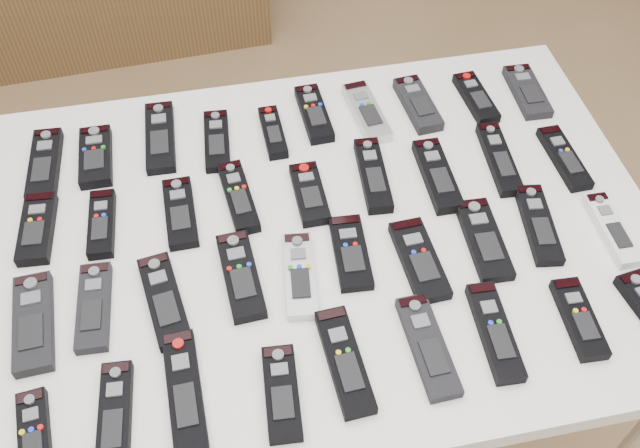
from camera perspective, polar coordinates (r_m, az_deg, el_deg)
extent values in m
plane|color=#95744C|center=(1.96, -3.22, -16.06)|extent=(4.00, 4.00, 0.00)
cube|color=white|center=(1.33, 0.00, -1.09)|extent=(1.25, 0.88, 0.04)
cylinder|color=beige|center=(1.90, -19.30, -2.01)|extent=(0.04, 0.04, 0.74)
cylinder|color=beige|center=(2.00, 13.92, 3.03)|extent=(0.04, 0.04, 0.74)
cube|color=black|center=(1.51, -21.16, 4.44)|extent=(0.06, 0.19, 0.02)
cube|color=black|center=(1.49, -17.51, 5.16)|extent=(0.06, 0.15, 0.02)
cube|color=black|center=(1.50, -12.67, 6.79)|extent=(0.06, 0.20, 0.02)
cube|color=black|center=(1.47, -8.25, 6.61)|extent=(0.06, 0.17, 0.02)
cube|color=black|center=(1.47, -3.78, 7.32)|extent=(0.04, 0.14, 0.02)
cube|color=black|center=(1.51, -0.48, 8.82)|extent=(0.06, 0.16, 0.02)
cube|color=#B7B7BC|center=(1.52, 3.74, 8.91)|extent=(0.07, 0.18, 0.02)
cube|color=black|center=(1.55, 7.83, 9.48)|extent=(0.07, 0.16, 0.02)
cube|color=black|center=(1.59, 12.37, 9.83)|extent=(0.06, 0.15, 0.02)
cube|color=black|center=(1.63, 16.24, 10.14)|extent=(0.06, 0.16, 0.02)
cube|color=black|center=(1.40, -21.70, -0.32)|extent=(0.07, 0.16, 0.02)
cube|color=black|center=(1.37, -17.06, 0.02)|extent=(0.05, 0.15, 0.02)
cube|color=black|center=(1.35, -11.12, 0.89)|extent=(0.06, 0.16, 0.02)
cube|color=black|center=(1.36, -6.53, 2.15)|extent=(0.06, 0.17, 0.02)
cube|color=black|center=(1.36, -0.84, 2.43)|extent=(0.06, 0.15, 0.02)
cube|color=black|center=(1.39, 4.26, 3.93)|extent=(0.06, 0.19, 0.02)
cube|color=black|center=(1.40, 9.36, 3.85)|extent=(0.05, 0.18, 0.02)
cube|color=black|center=(1.46, 14.13, 5.08)|extent=(0.06, 0.19, 0.02)
cube|color=black|center=(1.50, 18.95, 5.02)|extent=(0.05, 0.17, 0.02)
cube|color=black|center=(1.28, -21.95, -7.34)|extent=(0.07, 0.19, 0.02)
cube|color=black|center=(1.26, -17.64, -6.34)|extent=(0.06, 0.17, 0.02)
cube|color=black|center=(1.24, -12.35, -5.97)|extent=(0.08, 0.19, 0.02)
cube|color=black|center=(1.24, -6.35, -4.14)|extent=(0.07, 0.18, 0.02)
cube|color=#B7B7BC|center=(1.24, -1.63, -4.12)|extent=(0.07, 0.18, 0.02)
cube|color=black|center=(1.27, 2.48, -2.30)|extent=(0.07, 0.16, 0.02)
cube|color=black|center=(1.27, 7.95, -2.87)|extent=(0.07, 0.17, 0.02)
cube|color=black|center=(1.32, 12.97, -1.22)|extent=(0.07, 0.18, 0.02)
cube|color=black|center=(1.37, 17.08, -0.03)|extent=(0.07, 0.18, 0.02)
cube|color=silver|center=(1.41, 22.31, -0.40)|extent=(0.05, 0.17, 0.02)
cube|color=black|center=(1.18, -21.88, -15.62)|extent=(0.06, 0.16, 0.02)
cube|color=black|center=(1.15, -16.09, -14.58)|extent=(0.06, 0.18, 0.02)
cube|color=black|center=(1.15, -10.77, -13.00)|extent=(0.06, 0.21, 0.02)
cube|color=black|center=(1.13, -3.08, -13.36)|extent=(0.06, 0.16, 0.02)
cube|color=black|center=(1.15, 1.98, -10.90)|extent=(0.06, 0.19, 0.02)
cube|color=black|center=(1.18, 8.62, -9.63)|extent=(0.06, 0.19, 0.02)
cube|color=black|center=(1.21, 13.81, -8.37)|extent=(0.06, 0.18, 0.02)
cube|color=black|center=(1.27, 20.01, -7.12)|extent=(0.06, 0.15, 0.02)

